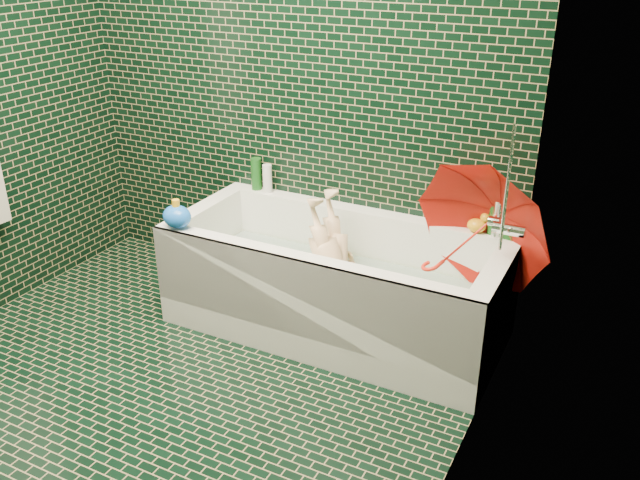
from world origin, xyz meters
The scene contains 18 objects.
floor centered at (0.00, 0.00, 0.00)m, with size 2.80×2.80×0.00m, color black.
wall_back centered at (0.00, 1.40, 1.25)m, with size 2.80×2.80×0.00m, color black.
wall_right centered at (1.30, 0.00, 1.25)m, with size 2.80×2.80×0.00m, color black.
bathtub centered at (0.45, 1.01, 0.21)m, with size 1.70×0.75×0.55m.
bath_mat centered at (0.45, 1.02, 0.16)m, with size 1.35×0.47×0.01m, color green.
water centered at (0.45, 1.02, 0.30)m, with size 1.48×0.53×0.00m, color silver.
faucet centered at (1.26, 1.02, 0.77)m, with size 0.18×0.19×0.55m.
child centered at (0.43, 1.04, 0.31)m, with size 0.30×0.20×0.83m, color beige.
umbrella centered at (1.09, 1.09, 0.62)m, with size 0.67×0.67×0.59m, color red.
soap_bottle_a centered at (1.23, 1.37, 0.55)m, with size 0.09×0.09×0.22m, color white.
soap_bottle_b centered at (1.22, 1.36, 0.55)m, with size 0.09×0.09×0.19m, color #4F1C6B.
soap_bottle_c centered at (1.23, 1.31, 0.55)m, with size 0.14×0.14×0.18m, color #154C17.
bottle_right_tall centered at (1.14, 1.36, 0.65)m, with size 0.06×0.06×0.21m, color #154C17.
bottle_right_pump centered at (1.17, 1.34, 0.64)m, with size 0.05×0.05×0.18m, color silver.
bottle_left_tall centered at (-0.22, 1.36, 0.64)m, with size 0.06×0.06×0.18m, color #154C17.
bottle_left_short centered at (-0.14, 1.34, 0.63)m, with size 0.05×0.05×0.16m, color white.
rubber_duck centered at (1.07, 1.34, 0.60)m, with size 0.13×0.11×0.10m.
bath_toy centered at (-0.28, 0.70, 0.62)m, with size 0.17×0.15×0.15m.
Camera 1 is at (1.77, -1.74, 1.92)m, focal length 38.00 mm.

